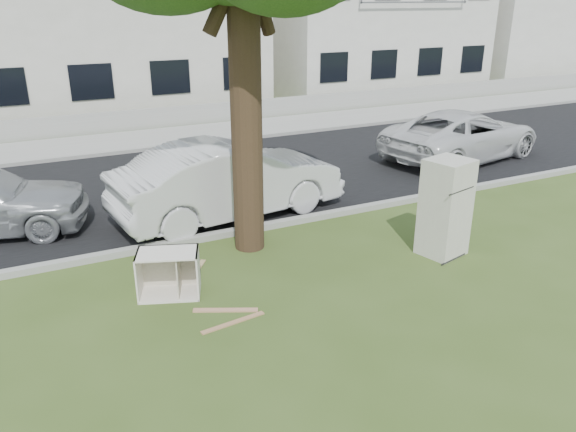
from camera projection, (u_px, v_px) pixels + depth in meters
name	position (u px, v px, depth m)	size (l,w,h in m)	color
ground	(315.00, 284.00, 9.08)	(120.00, 120.00, 0.00)	#384D1B
road	(200.00, 181.00, 14.09)	(120.00, 7.00, 0.01)	black
kerb_near	(256.00, 231.00, 11.13)	(120.00, 0.18, 0.12)	gray
kerb_far	(164.00, 149.00, 17.06)	(120.00, 0.18, 0.12)	gray
sidewalk	(153.00, 139.00, 18.27)	(120.00, 2.80, 0.01)	gray
low_wall	(141.00, 119.00, 19.48)	(120.00, 0.15, 0.70)	gray
townhouse_center	(106.00, 13.00, 22.34)	(11.22, 8.16, 7.44)	silver
townhouse_right	(359.00, 16.00, 27.38)	(10.20, 8.16, 6.84)	silver
filler_right	(552.00, 16.00, 33.62)	(16.00, 9.00, 6.40)	silver
fridge	(445.00, 208.00, 9.85)	(0.72, 0.67, 1.75)	silver
cabinet	(169.00, 273.00, 8.63)	(0.93, 0.57, 0.72)	white
plank_a	(233.00, 323.00, 7.98)	(0.99, 0.08, 0.02)	#AA7952
plank_b	(226.00, 310.00, 8.29)	(0.96, 0.10, 0.02)	tan
plank_c	(196.00, 271.00, 9.48)	(0.82, 0.09, 0.02)	tan
car_center	(229.00, 180.00, 11.61)	(1.68, 4.83, 1.59)	silver
car_right	(462.00, 135.00, 15.80)	(2.30, 5.00, 1.39)	silver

